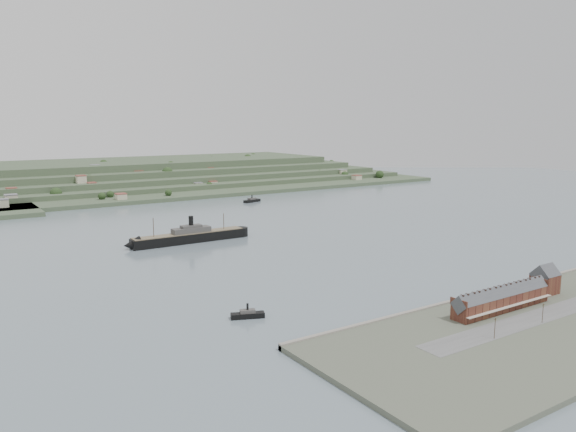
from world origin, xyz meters
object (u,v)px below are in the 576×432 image
gabled_building (545,280)px  steamship (186,237)px  tugboat (248,314)px  terrace_row (502,299)px

gabled_building → steamship: steamship is taller
tugboat → steamship: bearing=76.2°
gabled_building → tugboat: size_ratio=0.97×
gabled_building → tugboat: 140.25m
terrace_row → steamship: bearing=105.0°
terrace_row → gabled_building: 37.74m
steamship → tugboat: (-37.33, -151.86, -2.44)m
steamship → tugboat: bearing=-103.8°
gabled_building → steamship: bearing=114.6°
terrace_row → gabled_building: size_ratio=3.95×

